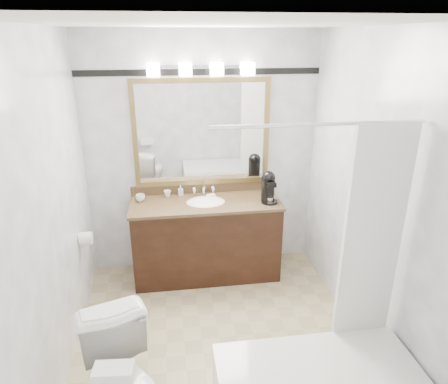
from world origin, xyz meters
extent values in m
cube|color=tan|center=(0.00, 0.00, -0.01)|extent=(2.40, 2.60, 0.01)
cube|color=white|center=(0.00, 0.00, 2.50)|extent=(2.40, 2.60, 0.01)
cube|color=white|center=(0.00, 1.30, 1.25)|extent=(2.40, 0.01, 2.50)
cube|color=white|center=(0.00, -1.30, 1.25)|extent=(2.40, 0.01, 2.50)
cube|color=white|center=(-1.20, 0.00, 1.25)|extent=(0.01, 2.60, 2.50)
cube|color=white|center=(1.20, 0.00, 1.25)|extent=(0.01, 2.60, 2.50)
cube|color=black|center=(0.00, 1.01, 0.41)|extent=(1.50, 0.55, 0.82)
cube|color=brown|center=(0.00, 1.01, 0.83)|extent=(1.53, 0.58, 0.03)
cube|color=brown|center=(0.00, 1.29, 0.90)|extent=(1.53, 0.03, 0.10)
ellipsoid|color=white|center=(0.00, 1.01, 0.82)|extent=(0.44, 0.34, 0.14)
cube|color=olive|center=(0.00, 1.28, 2.02)|extent=(1.40, 0.04, 0.05)
cube|color=olive|center=(0.00, 1.28, 0.97)|extent=(1.40, 0.04, 0.05)
cube|color=olive|center=(-0.68, 1.28, 1.50)|extent=(0.05, 0.04, 1.00)
cube|color=olive|center=(0.68, 1.28, 1.50)|extent=(0.05, 0.04, 1.00)
cube|color=white|center=(0.00, 1.29, 1.50)|extent=(1.30, 0.01, 1.00)
cube|color=silver|center=(0.00, 1.27, 2.15)|extent=(0.90, 0.05, 0.03)
cube|color=white|center=(-0.45, 1.22, 2.13)|extent=(0.12, 0.12, 0.12)
cube|color=white|center=(-0.15, 1.22, 2.13)|extent=(0.12, 0.12, 0.12)
cube|color=white|center=(0.15, 1.22, 2.13)|extent=(0.12, 0.12, 0.12)
cube|color=white|center=(0.45, 1.22, 2.13)|extent=(0.12, 0.12, 0.12)
cube|color=black|center=(0.00, 1.29, 2.10)|extent=(2.40, 0.01, 0.06)
cylinder|color=silver|center=(0.53, -0.54, 1.95)|extent=(1.30, 0.02, 0.02)
cube|color=white|center=(0.95, -0.55, 1.18)|extent=(0.40, 0.04, 1.55)
cylinder|color=white|center=(-1.14, 0.66, 0.70)|extent=(0.11, 0.12, 0.12)
cube|color=white|center=(-0.68, -1.12, 0.84)|extent=(0.21, 0.13, 0.08)
cylinder|color=black|center=(0.64, 0.90, 0.86)|extent=(0.16, 0.16, 0.02)
cylinder|color=black|center=(0.63, 0.96, 0.98)|extent=(0.14, 0.14, 0.24)
sphere|color=black|center=(0.63, 0.96, 1.10)|extent=(0.14, 0.14, 0.14)
cube|color=black|center=(0.64, 0.88, 1.06)|extent=(0.10, 0.10, 0.05)
cylinder|color=silver|center=(0.64, 0.88, 0.89)|extent=(0.05, 0.05, 0.05)
imported|color=white|center=(-0.66, 1.13, 0.89)|extent=(0.12, 0.12, 0.07)
imported|color=white|center=(-0.38, 1.21, 0.88)|extent=(0.09, 0.09, 0.07)
imported|color=white|center=(-0.24, 1.23, 0.90)|extent=(0.06, 0.06, 0.11)
cube|color=beige|center=(0.07, 1.13, 0.86)|extent=(0.10, 0.08, 0.03)
camera|label=1|loc=(-0.35, -2.72, 2.43)|focal=32.00mm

